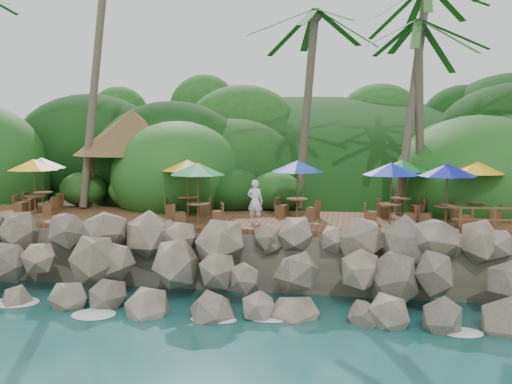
# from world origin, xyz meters

# --- Properties ---
(ground) EXTENTS (140.00, 140.00, 0.00)m
(ground) POSITION_xyz_m (0.00, 0.00, 0.00)
(ground) COLOR #19514F
(ground) RESTS_ON ground
(land_base) EXTENTS (32.00, 25.20, 2.10)m
(land_base) POSITION_xyz_m (0.00, 16.00, 1.05)
(land_base) COLOR gray
(land_base) RESTS_ON ground
(jungle_hill) EXTENTS (44.80, 28.00, 15.40)m
(jungle_hill) POSITION_xyz_m (0.00, 23.50, 0.00)
(jungle_hill) COLOR #143811
(jungle_hill) RESTS_ON ground
(seawall) EXTENTS (29.00, 4.00, 2.30)m
(seawall) POSITION_xyz_m (0.00, 2.00, 1.15)
(seawall) COLOR gray
(seawall) RESTS_ON ground
(terrace) EXTENTS (26.00, 5.00, 0.20)m
(terrace) POSITION_xyz_m (0.00, 6.00, 2.20)
(terrace) COLOR brown
(terrace) RESTS_ON land_base
(jungle_foliage) EXTENTS (44.00, 16.00, 12.00)m
(jungle_foliage) POSITION_xyz_m (0.00, 15.00, 0.00)
(jungle_foliage) COLOR #143811
(jungle_foliage) RESTS_ON ground
(foam_line) EXTENTS (25.20, 0.80, 0.06)m
(foam_line) POSITION_xyz_m (0.00, 0.30, 0.03)
(foam_line) COLOR white
(foam_line) RESTS_ON ground
(palapa) EXTENTS (5.58, 5.58, 4.60)m
(palapa) POSITION_xyz_m (-6.75, 9.68, 5.79)
(palapa) COLOR brown
(palapa) RESTS_ON ground
(dining_clusters) EXTENTS (20.88, 5.38, 2.36)m
(dining_clusters) POSITION_xyz_m (0.46, 6.19, 4.26)
(dining_clusters) COLOR brown
(dining_clusters) RESTS_ON terrace
(waiter) EXTENTS (0.67, 0.49, 1.69)m
(waiter) POSITION_xyz_m (0.15, 4.94, 3.15)
(waiter) COLOR white
(waiter) RESTS_ON terrace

